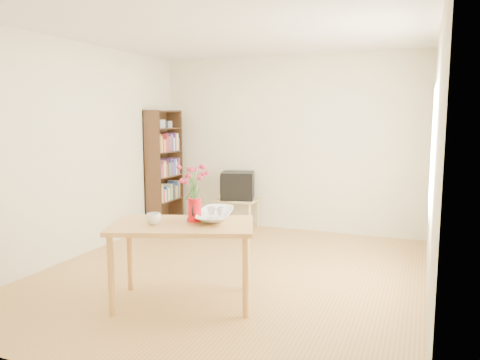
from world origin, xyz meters
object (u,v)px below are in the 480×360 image
at_px(table, 183,233).
at_px(bowl, 215,196).
at_px(pitcher, 195,211).
at_px(mug, 154,219).
at_px(television, 238,185).

height_order(table, bowl, bowl).
relative_size(table, pitcher, 6.66).
distance_m(pitcher, mug, 0.38).
xyz_separation_m(mug, television, (-0.39, 3.00, -0.13)).
bearing_deg(television, bowl, -88.51).
distance_m(table, bowl, 0.46).
relative_size(table, mug, 10.78).
bearing_deg(pitcher, mug, -154.97).
bearing_deg(bowl, pitcher, -132.20).
bearing_deg(pitcher, table, -133.11).
bearing_deg(mug, table, 158.23).
xyz_separation_m(table, mug, (-0.22, -0.14, 0.15)).
bearing_deg(bowl, mug, -134.78).
height_order(bowl, television, bowl).
height_order(pitcher, bowl, bowl).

